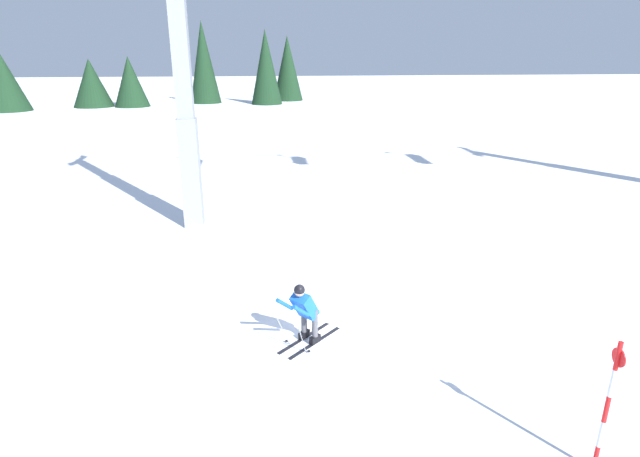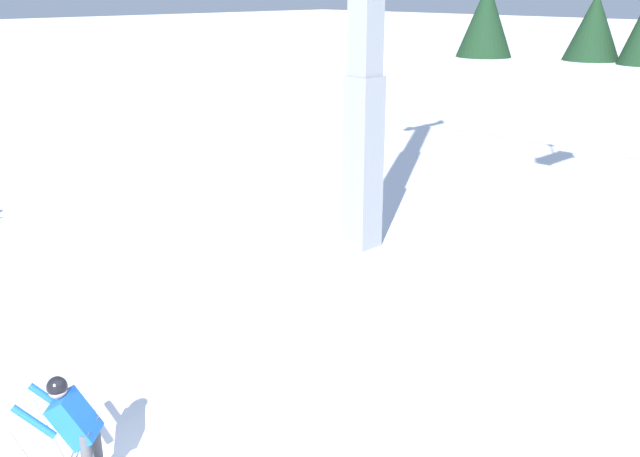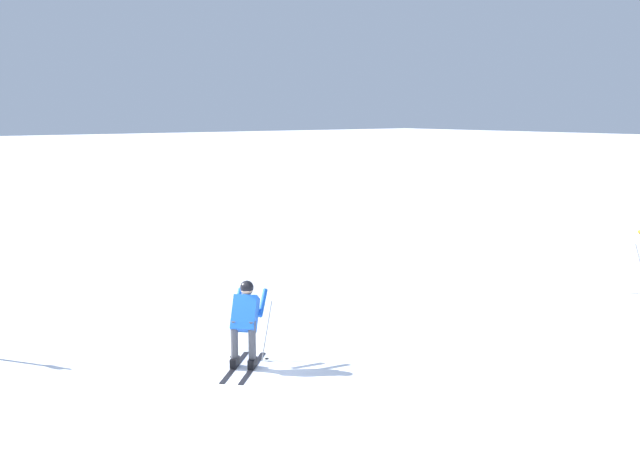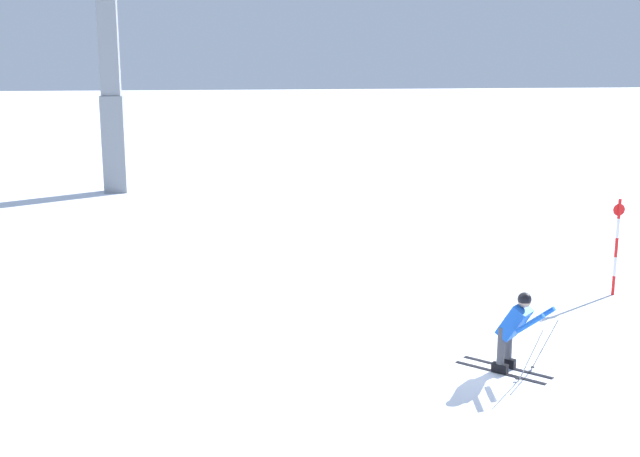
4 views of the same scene
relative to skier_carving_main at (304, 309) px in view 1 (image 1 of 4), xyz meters
The scene contains 5 objects.
ground_plane 1.52m from the skier_carving_main, 30.29° to the left, with size 260.00×260.00×0.00m, color white.
skier_carving_main is the anchor object (origin of this frame).
lift_tower_near 10.17m from the skier_carving_main, 111.03° to the left, with size 0.66×2.66×12.24m.
trail_marker_pole 5.80m from the skier_carving_main, 45.12° to the right, with size 0.07×0.28×2.25m.
tree_line_ridge 56.09m from the skier_carving_main, 101.31° to the left, with size 34.94×13.68×9.66m.
Camera 1 is at (-1.90, -10.43, 6.07)m, focal length 28.82 mm.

